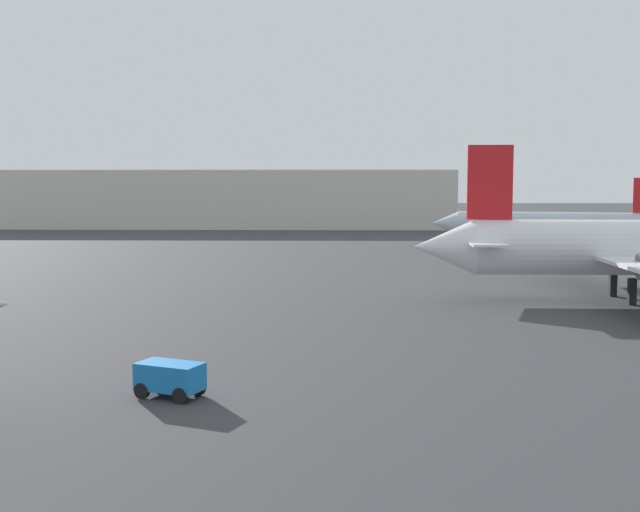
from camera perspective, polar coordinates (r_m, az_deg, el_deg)
name	(u,v)px	position (r m, az deg, el deg)	size (l,w,h in m)	color
airplane_on_taxiway	(637,248)	(56.67, 22.16, 0.56)	(30.51, 27.01, 10.50)	white
airplane_far_left	(553,225)	(96.58, 16.69, 2.21)	(28.21, 17.63, 8.55)	#B2BCCC
baggage_cart	(170,377)	(29.79, -10.92, -8.71)	(2.71, 2.12, 1.30)	#1972BF
terminal_building	(217,199)	(143.10, -7.58, 4.17)	(84.36, 20.54, 10.15)	beige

